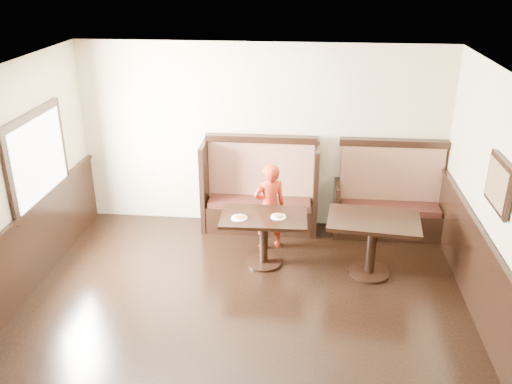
# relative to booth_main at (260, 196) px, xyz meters

# --- Properties ---
(ground) EXTENTS (7.00, 7.00, 0.00)m
(ground) POSITION_rel_booth_main_xyz_m (0.00, -3.30, -0.53)
(ground) COLOR black
(ground) RESTS_ON ground
(room_shell) EXTENTS (7.00, 7.00, 7.00)m
(room_shell) POSITION_rel_booth_main_xyz_m (-0.30, -3.01, 0.14)
(room_shell) COLOR beige
(room_shell) RESTS_ON ground
(booth_main) EXTENTS (1.75, 0.72, 1.45)m
(booth_main) POSITION_rel_booth_main_xyz_m (0.00, 0.00, 0.00)
(booth_main) COLOR black
(booth_main) RESTS_ON ground
(booth_neighbor) EXTENTS (1.65, 0.72, 1.45)m
(booth_neighbor) POSITION_rel_booth_main_xyz_m (1.95, -0.00, -0.05)
(booth_neighbor) COLOR black
(booth_neighbor) RESTS_ON ground
(table_main) EXTENTS (1.16, 0.74, 0.73)m
(table_main) POSITION_rel_booth_main_xyz_m (0.15, -1.10, 0.03)
(table_main) COLOR black
(table_main) RESTS_ON ground
(table_neighbor) EXTENTS (1.24, 0.88, 0.81)m
(table_neighbor) POSITION_rel_booth_main_xyz_m (1.58, -1.23, 0.08)
(table_neighbor) COLOR black
(table_neighbor) RESTS_ON ground
(child) EXTENTS (0.55, 0.47, 1.29)m
(child) POSITION_rel_booth_main_xyz_m (0.19, -0.63, 0.12)
(child) COLOR #A52811
(child) RESTS_ON ground
(pizza_plate_left) EXTENTS (0.22, 0.22, 0.04)m
(pizza_plate_left) POSITION_rel_booth_main_xyz_m (-0.17, -1.21, 0.22)
(pizza_plate_left) COLOR white
(pizza_plate_left) RESTS_ON table_main
(pizza_plate_right) EXTENTS (0.21, 0.21, 0.04)m
(pizza_plate_right) POSITION_rel_booth_main_xyz_m (0.34, -1.13, 0.22)
(pizza_plate_right) COLOR white
(pizza_plate_right) RESTS_ON table_main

